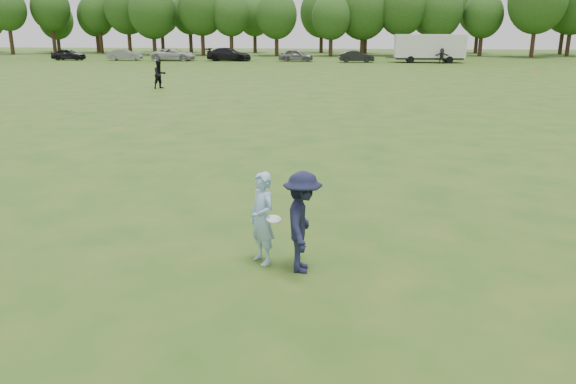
{
  "coord_description": "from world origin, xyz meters",
  "views": [
    {
      "loc": [
        1.18,
        -9.15,
        4.17
      ],
      "look_at": [
        0.07,
        1.12,
        1.1
      ],
      "focal_mm": 35.0,
      "sensor_mm": 36.0,
      "label": 1
    }
  ],
  "objects_px": {
    "player_far_a": "(160,74)",
    "car_b": "(125,55)",
    "car_c": "(174,55)",
    "car_f": "(357,57)",
    "defender": "(302,222)",
    "car_a": "(69,54)",
    "player_far_d": "(442,56)",
    "car_d": "(229,54)",
    "field_cone": "(534,70)",
    "cargo_trailer": "(429,47)",
    "thrower": "(262,218)",
    "car_e": "(296,55)"
  },
  "relations": [
    {
      "from": "player_far_a",
      "to": "field_cone",
      "type": "xyz_separation_m",
      "value": [
        30.47,
        18.8,
        -0.81
      ]
    },
    {
      "from": "player_far_a",
      "to": "cargo_trailer",
      "type": "relative_size",
      "value": 0.21
    },
    {
      "from": "thrower",
      "to": "car_e",
      "type": "bearing_deg",
      "value": 144.81
    },
    {
      "from": "player_far_a",
      "to": "thrower",
      "type": "bearing_deg",
      "value": -116.12
    },
    {
      "from": "car_a",
      "to": "player_far_a",
      "type": "bearing_deg",
      "value": -144.92
    },
    {
      "from": "defender",
      "to": "car_a",
      "type": "relative_size",
      "value": 0.44
    },
    {
      "from": "player_far_a",
      "to": "car_c",
      "type": "xyz_separation_m",
      "value": [
        -8.69,
        31.13,
        -0.21
      ]
    },
    {
      "from": "car_a",
      "to": "cargo_trailer",
      "type": "relative_size",
      "value": 0.46
    },
    {
      "from": "field_cone",
      "to": "cargo_trailer",
      "type": "bearing_deg",
      "value": 124.75
    },
    {
      "from": "thrower",
      "to": "player_far_a",
      "type": "bearing_deg",
      "value": 161.91
    },
    {
      "from": "car_b",
      "to": "defender",
      "type": "bearing_deg",
      "value": -160.83
    },
    {
      "from": "car_c",
      "to": "field_cone",
      "type": "distance_m",
      "value": 41.06
    },
    {
      "from": "thrower",
      "to": "field_cone",
      "type": "xyz_separation_m",
      "value": [
        18.99,
        47.35,
        -0.7
      ]
    },
    {
      "from": "player_far_a",
      "to": "cargo_trailer",
      "type": "xyz_separation_m",
      "value": [
        22.12,
        30.82,
        0.82
      ]
    },
    {
      "from": "car_e",
      "to": "car_f",
      "type": "height_order",
      "value": "car_e"
    },
    {
      "from": "car_a",
      "to": "car_f",
      "type": "distance_m",
      "value": 35.91
    },
    {
      "from": "player_far_a",
      "to": "car_c",
      "type": "distance_m",
      "value": 32.32
    },
    {
      "from": "player_far_d",
      "to": "car_d",
      "type": "distance_m",
      "value": 25.28
    },
    {
      "from": "thrower",
      "to": "player_far_a",
      "type": "height_order",
      "value": "player_far_a"
    },
    {
      "from": "car_f",
      "to": "cargo_trailer",
      "type": "xyz_separation_m",
      "value": [
        8.41,
        0.51,
        1.1
      ]
    },
    {
      "from": "field_cone",
      "to": "cargo_trailer",
      "type": "height_order",
      "value": "cargo_trailer"
    },
    {
      "from": "player_far_a",
      "to": "car_b",
      "type": "distance_m",
      "value": 34.4
    },
    {
      "from": "player_far_d",
      "to": "player_far_a",
      "type": "bearing_deg",
      "value": -126.16
    },
    {
      "from": "car_a",
      "to": "car_f",
      "type": "xyz_separation_m",
      "value": [
        35.91,
        -0.63,
        -0.03
      ]
    },
    {
      "from": "defender",
      "to": "car_d",
      "type": "bearing_deg",
      "value": 11.92
    },
    {
      "from": "player_far_a",
      "to": "car_b",
      "type": "xyz_separation_m",
      "value": [
        -14.91,
        31.0,
        -0.27
      ]
    },
    {
      "from": "defender",
      "to": "car_f",
      "type": "height_order",
      "value": "defender"
    },
    {
      "from": "player_far_d",
      "to": "car_f",
      "type": "distance_m",
      "value": 9.71
    },
    {
      "from": "car_a",
      "to": "car_c",
      "type": "relative_size",
      "value": 0.77
    },
    {
      "from": "defender",
      "to": "car_a",
      "type": "xyz_separation_m",
      "value": [
        -34.42,
        59.78,
        -0.2
      ]
    },
    {
      "from": "car_a",
      "to": "car_c",
      "type": "bearing_deg",
      "value": -89.78
    },
    {
      "from": "field_cone",
      "to": "cargo_trailer",
      "type": "distance_m",
      "value": 14.73
    },
    {
      "from": "field_cone",
      "to": "car_f",
      "type": "bearing_deg",
      "value": 145.49
    },
    {
      "from": "thrower",
      "to": "car_f",
      "type": "distance_m",
      "value": 58.92
    },
    {
      "from": "field_cone",
      "to": "car_d",
      "type": "bearing_deg",
      "value": 158.53
    },
    {
      "from": "car_c",
      "to": "car_e",
      "type": "xyz_separation_m",
      "value": [
        15.13,
        0.45,
        -0.04
      ]
    },
    {
      "from": "car_a",
      "to": "car_d",
      "type": "distance_m",
      "value": 20.37
    },
    {
      "from": "car_e",
      "to": "player_far_a",
      "type": "bearing_deg",
      "value": 171.31
    },
    {
      "from": "defender",
      "to": "car_b",
      "type": "distance_m",
      "value": 65.7
    },
    {
      "from": "player_far_d",
      "to": "field_cone",
      "type": "height_order",
      "value": "player_far_d"
    },
    {
      "from": "car_b",
      "to": "car_c",
      "type": "xyz_separation_m",
      "value": [
        6.22,
        0.14,
        0.06
      ]
    },
    {
      "from": "car_d",
      "to": "car_f",
      "type": "bearing_deg",
      "value": -92.44
    },
    {
      "from": "player_far_d",
      "to": "car_c",
      "type": "height_order",
      "value": "player_far_d"
    },
    {
      "from": "car_c",
      "to": "car_f",
      "type": "xyz_separation_m",
      "value": [
        22.4,
        -0.82,
        -0.07
      ]
    },
    {
      "from": "defender",
      "to": "car_a",
      "type": "height_order",
      "value": "defender"
    },
    {
      "from": "defender",
      "to": "car_d",
      "type": "height_order",
      "value": "defender"
    },
    {
      "from": "car_b",
      "to": "car_a",
      "type": "bearing_deg",
      "value": 85.17
    },
    {
      "from": "car_a",
      "to": "car_b",
      "type": "distance_m",
      "value": 7.29
    },
    {
      "from": "player_far_d",
      "to": "defender",
      "type": "bearing_deg",
      "value": -98.17
    },
    {
      "from": "thrower",
      "to": "car_b",
      "type": "height_order",
      "value": "thrower"
    }
  ]
}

